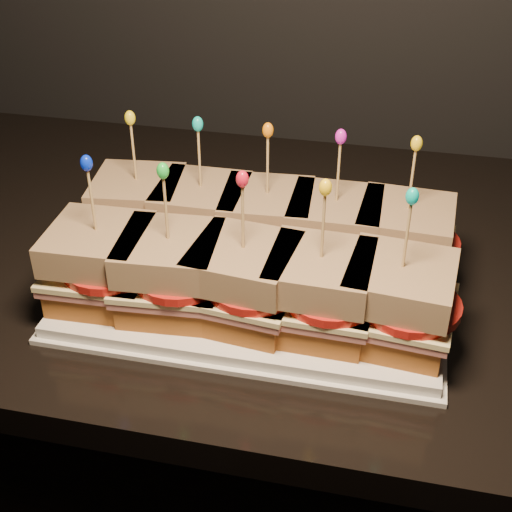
# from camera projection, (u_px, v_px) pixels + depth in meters

# --- Properties ---
(cabinet) EXTENTS (2.45, 0.63, 0.91)m
(cabinet) POSITION_uv_depth(u_px,v_px,m) (178.00, 480.00, 1.19)
(cabinet) COLOR black
(cabinet) RESTS_ON ground
(granite_slab) EXTENTS (2.49, 0.67, 0.03)m
(granite_slab) POSITION_uv_depth(u_px,v_px,m) (156.00, 242.00, 0.93)
(granite_slab) COLOR black
(granite_slab) RESTS_ON cabinet
(platter) EXTENTS (0.41, 0.25, 0.02)m
(platter) POSITION_uv_depth(u_px,v_px,m) (256.00, 290.00, 0.80)
(platter) COLOR white
(platter) RESTS_ON granite_slab
(platter_rim) EXTENTS (0.42, 0.26, 0.01)m
(platter_rim) POSITION_uv_depth(u_px,v_px,m) (256.00, 295.00, 0.80)
(platter_rim) COLOR white
(platter_rim) RESTS_ON granite_slab
(sandwich_0_bread_bot) EXTENTS (0.11, 0.11, 0.03)m
(sandwich_0_bread_bot) POSITION_uv_depth(u_px,v_px,m) (142.00, 231.00, 0.86)
(sandwich_0_bread_bot) COLOR brown
(sandwich_0_bread_bot) RESTS_ON platter
(sandwich_0_ham) EXTENTS (0.12, 0.12, 0.01)m
(sandwich_0_ham) POSITION_uv_depth(u_px,v_px,m) (140.00, 219.00, 0.85)
(sandwich_0_ham) COLOR #B55855
(sandwich_0_ham) RESTS_ON sandwich_0_bread_bot
(sandwich_0_cheese) EXTENTS (0.12, 0.12, 0.01)m
(sandwich_0_cheese) POSITION_uv_depth(u_px,v_px,m) (140.00, 214.00, 0.85)
(sandwich_0_cheese) COLOR #F3E49E
(sandwich_0_cheese) RESTS_ON sandwich_0_ham
(sandwich_0_tomato) EXTENTS (0.10, 0.10, 0.01)m
(sandwich_0_tomato) POSITION_uv_depth(u_px,v_px,m) (147.00, 212.00, 0.83)
(sandwich_0_tomato) COLOR red
(sandwich_0_tomato) RESTS_ON sandwich_0_cheese
(sandwich_0_bread_top) EXTENTS (0.11, 0.11, 0.03)m
(sandwich_0_bread_top) POSITION_uv_depth(u_px,v_px,m) (138.00, 192.00, 0.83)
(sandwich_0_bread_top) COLOR #582F13
(sandwich_0_bread_top) RESTS_ON sandwich_0_tomato
(sandwich_0_pick) EXTENTS (0.00, 0.00, 0.09)m
(sandwich_0_pick) POSITION_uv_depth(u_px,v_px,m) (134.00, 155.00, 0.80)
(sandwich_0_pick) COLOR tan
(sandwich_0_pick) RESTS_ON sandwich_0_bread_top
(sandwich_0_frill) EXTENTS (0.01, 0.01, 0.02)m
(sandwich_0_frill) POSITION_uv_depth(u_px,v_px,m) (130.00, 118.00, 0.78)
(sandwich_0_frill) COLOR yellow
(sandwich_0_frill) RESTS_ON sandwich_0_pick
(sandwich_1_bread_bot) EXTENTS (0.10, 0.10, 0.03)m
(sandwich_1_bread_bot) POSITION_uv_depth(u_px,v_px,m) (203.00, 239.00, 0.84)
(sandwich_1_bread_bot) COLOR brown
(sandwich_1_bread_bot) RESTS_ON platter
(sandwich_1_ham) EXTENTS (0.11, 0.10, 0.01)m
(sandwich_1_ham) POSITION_uv_depth(u_px,v_px,m) (203.00, 226.00, 0.84)
(sandwich_1_ham) COLOR #B55855
(sandwich_1_ham) RESTS_ON sandwich_1_bread_bot
(sandwich_1_cheese) EXTENTS (0.11, 0.11, 0.01)m
(sandwich_1_cheese) POSITION_uv_depth(u_px,v_px,m) (202.00, 221.00, 0.83)
(sandwich_1_cheese) COLOR #F3E49E
(sandwich_1_cheese) RESTS_ON sandwich_1_ham
(sandwich_1_tomato) EXTENTS (0.10, 0.10, 0.01)m
(sandwich_1_tomato) POSITION_uv_depth(u_px,v_px,m) (211.00, 219.00, 0.82)
(sandwich_1_tomato) COLOR red
(sandwich_1_tomato) RESTS_ON sandwich_1_cheese
(sandwich_1_bread_top) EXTENTS (0.10, 0.10, 0.03)m
(sandwich_1_bread_top) POSITION_uv_depth(u_px,v_px,m) (201.00, 199.00, 0.82)
(sandwich_1_bread_top) COLOR #582F13
(sandwich_1_bread_top) RESTS_ON sandwich_1_tomato
(sandwich_1_pick) EXTENTS (0.00, 0.00, 0.09)m
(sandwich_1_pick) POSITION_uv_depth(u_px,v_px,m) (199.00, 162.00, 0.79)
(sandwich_1_pick) COLOR tan
(sandwich_1_pick) RESTS_ON sandwich_1_bread_top
(sandwich_1_frill) EXTENTS (0.01, 0.01, 0.02)m
(sandwich_1_frill) POSITION_uv_depth(u_px,v_px,m) (198.00, 124.00, 0.77)
(sandwich_1_frill) COLOR #0EB8AC
(sandwich_1_frill) RESTS_ON sandwich_1_pick
(sandwich_2_bread_bot) EXTENTS (0.10, 0.10, 0.03)m
(sandwich_2_bread_bot) POSITION_uv_depth(u_px,v_px,m) (267.00, 246.00, 0.83)
(sandwich_2_bread_bot) COLOR brown
(sandwich_2_bread_bot) RESTS_ON platter
(sandwich_2_ham) EXTENTS (0.11, 0.11, 0.01)m
(sandwich_2_ham) POSITION_uv_depth(u_px,v_px,m) (267.00, 234.00, 0.82)
(sandwich_2_ham) COLOR #B55855
(sandwich_2_ham) RESTS_ON sandwich_2_bread_bot
(sandwich_2_cheese) EXTENTS (0.12, 0.11, 0.01)m
(sandwich_2_cheese) POSITION_uv_depth(u_px,v_px,m) (267.00, 228.00, 0.82)
(sandwich_2_cheese) COLOR #F3E49E
(sandwich_2_cheese) RESTS_ON sandwich_2_ham
(sandwich_2_tomato) EXTENTS (0.10, 0.10, 0.01)m
(sandwich_2_tomato) POSITION_uv_depth(u_px,v_px,m) (276.00, 226.00, 0.81)
(sandwich_2_tomato) COLOR red
(sandwich_2_tomato) RESTS_ON sandwich_2_cheese
(sandwich_2_bread_top) EXTENTS (0.11, 0.11, 0.03)m
(sandwich_2_bread_top) POSITION_uv_depth(u_px,v_px,m) (267.00, 206.00, 0.80)
(sandwich_2_bread_top) COLOR #582F13
(sandwich_2_bread_top) RESTS_ON sandwich_2_tomato
(sandwich_2_pick) EXTENTS (0.00, 0.00, 0.09)m
(sandwich_2_pick) POSITION_uv_depth(u_px,v_px,m) (268.00, 169.00, 0.78)
(sandwich_2_pick) COLOR tan
(sandwich_2_pick) RESTS_ON sandwich_2_bread_top
(sandwich_2_frill) EXTENTS (0.01, 0.01, 0.02)m
(sandwich_2_frill) POSITION_uv_depth(u_px,v_px,m) (268.00, 130.00, 0.75)
(sandwich_2_frill) COLOR orange
(sandwich_2_frill) RESTS_ON sandwich_2_pick
(sandwich_3_bread_bot) EXTENTS (0.10, 0.10, 0.03)m
(sandwich_3_bread_bot) POSITION_uv_depth(u_px,v_px,m) (333.00, 254.00, 0.82)
(sandwich_3_bread_bot) COLOR brown
(sandwich_3_bread_bot) RESTS_ON platter
(sandwich_3_ham) EXTENTS (0.11, 0.10, 0.01)m
(sandwich_3_ham) POSITION_uv_depth(u_px,v_px,m) (333.00, 241.00, 0.81)
(sandwich_3_ham) COLOR #B55855
(sandwich_3_ham) RESTS_ON sandwich_3_bread_bot
(sandwich_3_cheese) EXTENTS (0.11, 0.11, 0.01)m
(sandwich_3_cheese) POSITION_uv_depth(u_px,v_px,m) (334.00, 236.00, 0.80)
(sandwich_3_cheese) COLOR #F3E49E
(sandwich_3_cheese) RESTS_ON sandwich_3_ham
(sandwich_3_tomato) EXTENTS (0.10, 0.10, 0.01)m
(sandwich_3_tomato) POSITION_uv_depth(u_px,v_px,m) (344.00, 234.00, 0.79)
(sandwich_3_tomato) COLOR red
(sandwich_3_tomato) RESTS_ON sandwich_3_cheese
(sandwich_3_bread_top) EXTENTS (0.10, 0.10, 0.03)m
(sandwich_3_bread_top) POSITION_uv_depth(u_px,v_px,m) (335.00, 214.00, 0.79)
(sandwich_3_bread_top) COLOR #582F13
(sandwich_3_bread_top) RESTS_ON sandwich_3_tomato
(sandwich_3_pick) EXTENTS (0.00, 0.00, 0.09)m
(sandwich_3_pick) POSITION_uv_depth(u_px,v_px,m) (338.00, 176.00, 0.76)
(sandwich_3_pick) COLOR tan
(sandwich_3_pick) RESTS_ON sandwich_3_bread_top
(sandwich_3_frill) EXTENTS (0.01, 0.01, 0.02)m
(sandwich_3_frill) POSITION_uv_depth(u_px,v_px,m) (341.00, 137.00, 0.74)
(sandwich_3_frill) COLOR #D81AC3
(sandwich_3_frill) RESTS_ON sandwich_3_pick
(sandwich_4_bread_bot) EXTENTS (0.10, 0.10, 0.03)m
(sandwich_4_bread_bot) POSITION_uv_depth(u_px,v_px,m) (401.00, 262.00, 0.80)
(sandwich_4_bread_bot) COLOR brown
(sandwich_4_bread_bot) RESTS_ON platter
(sandwich_4_ham) EXTENTS (0.11, 0.11, 0.01)m
(sandwich_4_ham) POSITION_uv_depth(u_px,v_px,m) (402.00, 249.00, 0.79)
(sandwich_4_ham) COLOR #B55855
(sandwich_4_ham) RESTS_ON sandwich_4_bread_bot
(sandwich_4_cheese) EXTENTS (0.11, 0.11, 0.01)m
(sandwich_4_cheese) POSITION_uv_depth(u_px,v_px,m) (403.00, 244.00, 0.79)
(sandwich_4_cheese) COLOR #F3E49E
(sandwich_4_cheese) RESTS_ON sandwich_4_ham
(sandwich_4_tomato) EXTENTS (0.10, 0.10, 0.01)m
(sandwich_4_tomato) POSITION_uv_depth(u_px,v_px,m) (415.00, 242.00, 0.78)
(sandwich_4_tomato) COLOR red
(sandwich_4_tomato) RESTS_ON sandwich_4_cheese
(sandwich_4_bread_top) EXTENTS (0.10, 0.10, 0.03)m
(sandwich_4_bread_top) POSITION_uv_depth(u_px,v_px,m) (406.00, 221.00, 0.77)
(sandwich_4_bread_top) COLOR #582F13
(sandwich_4_bread_top) RESTS_ON sandwich_4_tomato
(sandwich_4_pick) EXTENTS (0.00, 0.00, 0.09)m
(sandwich_4_pick) POSITION_uv_depth(u_px,v_px,m) (411.00, 183.00, 0.75)
(sandwich_4_pick) COLOR tan
(sandwich_4_pick) RESTS_ON sandwich_4_bread_top
(sandwich_4_frill) EXTENTS (0.01, 0.01, 0.02)m
(sandwich_4_frill) POSITION_uv_depth(u_px,v_px,m) (417.00, 143.00, 0.72)
(sandwich_4_frill) COLOR yellow
(sandwich_4_frill) RESTS_ON sandwich_4_pick
(sandwich_5_bread_bot) EXTENTS (0.10, 0.10, 0.03)m
(sandwich_5_bread_bot) POSITION_uv_depth(u_px,v_px,m) (104.00, 286.00, 0.76)
(sandwich_5_bread_bot) COLOR brown
(sandwich_5_bread_bot) RESTS_ON platter
(sandwich_5_ham) EXTENTS (0.11, 0.11, 0.01)m
(sandwich_5_ham) POSITION_uv_depth(u_px,v_px,m) (102.00, 272.00, 0.75)
(sandwich_5_ham) COLOR #B55855
(sandwich_5_ham) RESTS_ON sandwich_5_bread_bot
(sandwich_5_cheese) EXTENTS (0.11, 0.11, 0.01)m
(sandwich_5_cheese) POSITION_uv_depth(u_px,v_px,m) (101.00, 267.00, 0.75)
(sandwich_5_cheese) COLOR #F3E49E
(sandwich_5_cheese) RESTS_ON sandwich_5_ham
(sandwich_5_tomato) EXTENTS (0.10, 0.10, 0.01)m
(sandwich_5_tomato) POSITION_uv_depth(u_px,v_px,m) (109.00, 266.00, 0.74)
(sandwich_5_tomato) COLOR red
(sandwich_5_tomato) RESTS_ON sandwich_5_cheese
(sandwich_5_bread_top) EXTENTS (0.10, 0.10, 0.03)m
(sandwich_5_bread_top) POSITION_uv_depth(u_px,v_px,m) (98.00, 244.00, 0.74)
(sandwich_5_bread_top) COLOR #582F13
(sandwich_5_bread_top) RESTS_ON sandwich_5_tomato
(sandwich_5_pick) EXTENTS (0.00, 0.00, 0.09)m
(sandwich_5_pick) POSITION_uv_depth(u_px,v_px,m) (92.00, 204.00, 0.71)
(sandwich_5_pick) COLOR tan
(sandwich_5_pick) RESTS_ON sandwich_5_bread_top
(sandwich_5_frill) EXTENTS (0.01, 0.01, 0.02)m
(sandwich_5_frill) POSITION_uv_depth(u_px,v_px,m) (86.00, 163.00, 0.68)
(sandwich_5_frill) COLOR #0724D3
(sandwich_5_frill) RESTS_ON sandwich_5_pick
(sandwich_6_bread_bot) EXTENTS (0.10, 0.10, 0.03)m
(sandwich_6_bread_bot) POSITION_uv_depth(u_px,v_px,m) (173.00, 295.00, 0.75)
(sandwich_6_bread_bot) COLOR brown
(sandwich_6_bread_bot) RESTS_ON platter
(sandwich_6_ham) EXTENTS (0.11, 0.11, 0.01)m
(sandwich_6_ham) POSITION_uv_depth(u_px,v_px,m) (172.00, 282.00, 0.74)
(sandwich_6_ham) COLOR #B55855
(sandwich_6_ham) RESTS_ON sandwich_6_bread_bot
(sandwich_6_cheese) EXTENTS (0.12, 0.11, 0.01)m
(sandwich_6_cheese) POSITION_uv_depth(u_px,v_px,m) (171.00, 276.00, 0.74)
(sandwich_6_cheese) COLOR #F3E49E
(sandwich_6_cheese) RESTS_ON sandwich_6_ham
(sandwich_6_tomato) EXTENTS (0.10, 0.10, 0.01)m
(sandwich_6_tomato) POSITION_uv_depth(u_px,v_px,m) (180.00, 275.00, 0.73)
(sandwich_6_tomato) COLOR red
(sandwich_6_tomato) RESTS_ON sandwich_6_cheese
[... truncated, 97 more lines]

